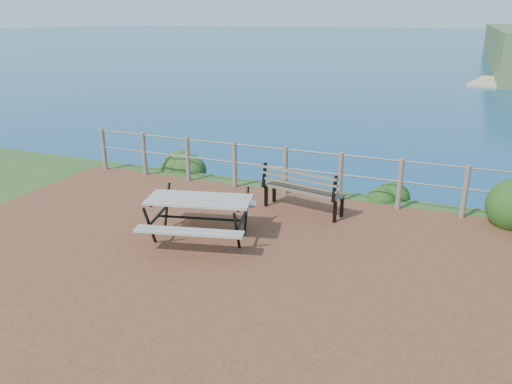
% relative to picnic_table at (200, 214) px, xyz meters
% --- Properties ---
extents(ground, '(10.00, 7.00, 0.12)m').
position_rel_picnic_table_xyz_m(ground, '(0.55, -0.68, -0.46)').
color(ground, brown).
rests_on(ground, ground).
extents(ocean, '(1200.00, 1200.00, 0.00)m').
position_rel_picnic_table_xyz_m(ocean, '(0.55, 199.32, -0.46)').
color(ocean, '#156583').
rests_on(ocean, ground).
extents(safety_railing, '(9.40, 0.10, 1.00)m').
position_rel_picnic_table_xyz_m(safety_railing, '(0.55, 2.67, 0.12)').
color(safety_railing, '#6B5B4C').
rests_on(safety_railing, ground).
extents(picnic_table, '(1.80, 1.43, 0.71)m').
position_rel_picnic_table_xyz_m(picnic_table, '(0.00, 0.00, 0.00)').
color(picnic_table, '#A09B90').
rests_on(picnic_table, ground).
extents(park_bench, '(1.63, 0.70, 0.89)m').
position_rel_picnic_table_xyz_m(park_bench, '(1.20, 1.83, 0.13)').
color(park_bench, brown).
rests_on(park_bench, ground).
extents(shrub_lip_west, '(0.84, 0.84, 0.60)m').
position_rel_picnic_table_xyz_m(shrub_lip_west, '(-2.33, 3.36, -0.46)').
color(shrub_lip_west, '#24471A').
rests_on(shrub_lip_west, ground).
extents(shrub_lip_east, '(0.70, 0.70, 0.42)m').
position_rel_picnic_table_xyz_m(shrub_lip_east, '(2.58, 3.18, -0.46)').
color(shrub_lip_east, '#254916').
rests_on(shrub_lip_east, ground).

